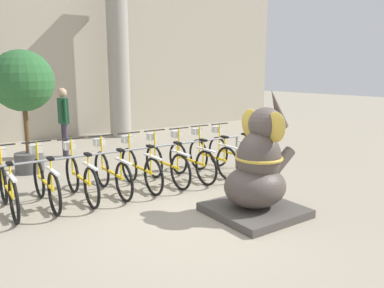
{
  "coord_description": "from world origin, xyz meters",
  "views": [
    {
      "loc": [
        -3.13,
        -4.46,
        2.21
      ],
      "look_at": [
        0.41,
        0.7,
        1.0
      ],
      "focal_mm": 35.0,
      "sensor_mm": 36.0,
      "label": 1
    }
  ],
  "objects_px": {
    "bicycle_3": "(111,172)",
    "elephant_statue": "(258,172)",
    "bicycle_4": "(140,167)",
    "bicycle_0": "(7,188)",
    "bicycle_5": "(166,163)",
    "bicycle_2": "(80,177)",
    "person_pedestrian": "(63,115)",
    "bicycle_7": "(211,156)",
    "bicycle_6": "(190,160)",
    "bicycle_1": "(45,182)",
    "bicycle_8": "(231,153)",
    "potted_tree": "(23,87)"
  },
  "relations": [
    {
      "from": "bicycle_8",
      "to": "bicycle_3",
      "type": "bearing_deg",
      "value": -179.71
    },
    {
      "from": "bicycle_6",
      "to": "elephant_statue",
      "type": "bearing_deg",
      "value": -95.85
    },
    {
      "from": "bicycle_2",
      "to": "person_pedestrian",
      "type": "xyz_separation_m",
      "value": [
        0.77,
        3.6,
        0.68
      ]
    },
    {
      "from": "bicycle_0",
      "to": "bicycle_2",
      "type": "height_order",
      "value": "same"
    },
    {
      "from": "bicycle_2",
      "to": "potted_tree",
      "type": "xyz_separation_m",
      "value": [
        -0.35,
        2.47,
        1.48
      ]
    },
    {
      "from": "bicycle_0",
      "to": "elephant_statue",
      "type": "xyz_separation_m",
      "value": [
        3.23,
        -2.26,
        0.26
      ]
    },
    {
      "from": "elephant_statue",
      "to": "person_pedestrian",
      "type": "height_order",
      "value": "elephant_statue"
    },
    {
      "from": "bicycle_5",
      "to": "elephant_statue",
      "type": "height_order",
      "value": "elephant_statue"
    },
    {
      "from": "bicycle_8",
      "to": "person_pedestrian",
      "type": "height_order",
      "value": "person_pedestrian"
    },
    {
      "from": "bicycle_0",
      "to": "bicycle_2",
      "type": "distance_m",
      "value": 1.15
    },
    {
      "from": "bicycle_5",
      "to": "elephant_statue",
      "type": "xyz_separation_m",
      "value": [
        0.35,
        -2.23,
        0.26
      ]
    },
    {
      "from": "bicycle_8",
      "to": "elephant_statue",
      "type": "bearing_deg",
      "value": -121.48
    },
    {
      "from": "bicycle_3",
      "to": "bicycle_4",
      "type": "height_order",
      "value": "same"
    },
    {
      "from": "bicycle_6",
      "to": "potted_tree",
      "type": "relative_size",
      "value": 0.65
    },
    {
      "from": "bicycle_0",
      "to": "potted_tree",
      "type": "distance_m",
      "value": 2.96
    },
    {
      "from": "bicycle_5",
      "to": "bicycle_2",
      "type": "bearing_deg",
      "value": -179.58
    },
    {
      "from": "bicycle_7",
      "to": "bicycle_2",
      "type": "bearing_deg",
      "value": -179.5
    },
    {
      "from": "bicycle_3",
      "to": "bicycle_8",
      "type": "relative_size",
      "value": 1.0
    },
    {
      "from": "bicycle_6",
      "to": "person_pedestrian",
      "type": "height_order",
      "value": "person_pedestrian"
    },
    {
      "from": "person_pedestrian",
      "to": "bicycle_7",
      "type": "bearing_deg",
      "value": -59.4
    },
    {
      "from": "elephant_statue",
      "to": "bicycle_4",
      "type": "bearing_deg",
      "value": 112.5
    },
    {
      "from": "bicycle_4",
      "to": "bicycle_8",
      "type": "relative_size",
      "value": 1.0
    },
    {
      "from": "bicycle_4",
      "to": "bicycle_6",
      "type": "xyz_separation_m",
      "value": [
        1.15,
        -0.03,
        0.0
      ]
    },
    {
      "from": "bicycle_0",
      "to": "bicycle_4",
      "type": "relative_size",
      "value": 1.0
    },
    {
      "from": "bicycle_0",
      "to": "bicycle_6",
      "type": "distance_m",
      "value": 3.46
    },
    {
      "from": "bicycle_4",
      "to": "potted_tree",
      "type": "bearing_deg",
      "value": 121.53
    },
    {
      "from": "bicycle_1",
      "to": "elephant_statue",
      "type": "height_order",
      "value": "elephant_statue"
    },
    {
      "from": "bicycle_0",
      "to": "bicycle_5",
      "type": "height_order",
      "value": "same"
    },
    {
      "from": "bicycle_1",
      "to": "bicycle_8",
      "type": "height_order",
      "value": "same"
    },
    {
      "from": "person_pedestrian",
      "to": "potted_tree",
      "type": "distance_m",
      "value": 1.78
    },
    {
      "from": "bicycle_6",
      "to": "bicycle_2",
      "type": "bearing_deg",
      "value": 179.51
    },
    {
      "from": "bicycle_2",
      "to": "bicycle_7",
      "type": "relative_size",
      "value": 1.0
    },
    {
      "from": "bicycle_0",
      "to": "bicycle_1",
      "type": "height_order",
      "value": "same"
    },
    {
      "from": "bicycle_0",
      "to": "bicycle_7",
      "type": "relative_size",
      "value": 1.0
    },
    {
      "from": "bicycle_2",
      "to": "person_pedestrian",
      "type": "relative_size",
      "value": 0.96
    },
    {
      "from": "bicycle_3",
      "to": "elephant_statue",
      "type": "height_order",
      "value": "elephant_statue"
    },
    {
      "from": "bicycle_6",
      "to": "bicycle_8",
      "type": "height_order",
      "value": "same"
    },
    {
      "from": "person_pedestrian",
      "to": "bicycle_3",
      "type": "bearing_deg",
      "value": -93.09
    },
    {
      "from": "bicycle_0",
      "to": "bicycle_6",
      "type": "xyz_separation_m",
      "value": [
        3.46,
        -0.06,
        0.0
      ]
    },
    {
      "from": "bicycle_7",
      "to": "bicycle_6",
      "type": "bearing_deg",
      "value": -175.53
    },
    {
      "from": "bicycle_3",
      "to": "bicycle_0",
      "type": "bearing_deg",
      "value": 179.2
    },
    {
      "from": "elephant_statue",
      "to": "bicycle_6",
      "type": "bearing_deg",
      "value": 84.15
    },
    {
      "from": "bicycle_8",
      "to": "elephant_statue",
      "type": "distance_m",
      "value": 2.65
    },
    {
      "from": "elephant_statue",
      "to": "person_pedestrian",
      "type": "relative_size",
      "value": 1.09
    },
    {
      "from": "bicycle_3",
      "to": "bicycle_7",
      "type": "xyz_separation_m",
      "value": [
        2.3,
        0.01,
        0.0
      ]
    },
    {
      "from": "bicycle_0",
      "to": "bicycle_1",
      "type": "relative_size",
      "value": 1.0
    },
    {
      "from": "potted_tree",
      "to": "bicycle_8",
      "type": "bearing_deg",
      "value": -32.62
    },
    {
      "from": "bicycle_6",
      "to": "bicycle_7",
      "type": "xyz_separation_m",
      "value": [
        0.58,
        0.05,
        0.0
      ]
    },
    {
      "from": "bicycle_2",
      "to": "bicycle_5",
      "type": "xyz_separation_m",
      "value": [
        1.73,
        0.01,
        0.0
      ]
    },
    {
      "from": "bicycle_4",
      "to": "bicycle_3",
      "type": "bearing_deg",
      "value": -179.97
    }
  ]
}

